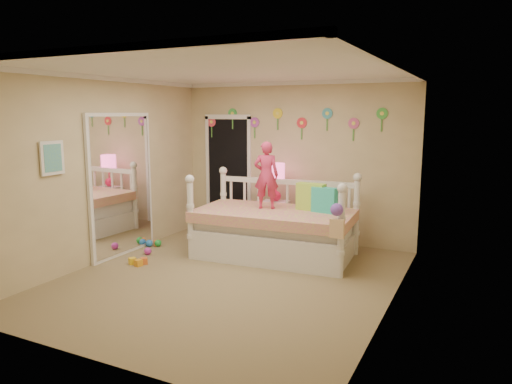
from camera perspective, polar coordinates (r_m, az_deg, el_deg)
The scene contains 18 objects.
floor at distance 6.16m, azimuth -3.35°, elevation -10.46°, with size 4.00×4.50×0.01m, color #7F684C.
ceiling at distance 5.81m, azimuth -3.60°, elevation 14.42°, with size 4.00×4.50×0.01m, color white.
back_wall at distance 7.86m, azimuth 4.64°, elevation 3.63°, with size 4.00×0.01×2.60m, color tan.
left_wall at distance 7.04m, azimuth -17.80°, elevation 2.52°, with size 0.01×4.50×2.60m, color tan.
right_wall at distance 5.17m, azimuth 16.22°, elevation 0.22°, with size 0.01×4.50×2.60m, color tan.
crown_molding at distance 5.81m, azimuth -3.60°, elevation 14.13°, with size 4.00×4.50×0.06m, color white, non-canonical shape.
daybed at distance 6.93m, azimuth 2.25°, elevation -2.77°, with size 2.31×1.24×1.25m, color white, non-canonical shape.
pillow_turquoise at distance 6.79m, azimuth 8.22°, elevation -0.96°, with size 0.36×0.13×0.36m, color #27C59E.
pillow_lime at distance 6.92m, azimuth 6.62°, elevation -0.58°, with size 0.42×0.15×0.40m, color #AFE345.
child at distance 6.96m, azimuth 1.24°, elevation 2.03°, with size 0.36×0.24×0.99m, color #D22F5B.
nightstand at distance 7.75m, azimuth 2.39°, elevation -3.60°, with size 0.41×0.31×0.69m, color white.
table_lamp at distance 7.62m, azimuth 2.42°, elevation 1.92°, with size 0.28×0.28×0.62m.
closet_doorway at distance 8.42m, azimuth -3.37°, elevation 2.22°, with size 0.90×0.04×2.07m, color black.
flower_decals at distance 7.85m, azimuth 4.05°, elevation 8.31°, with size 3.40×0.02×0.50m, color #B2668C, non-canonical shape.
mirror_closet at distance 7.26m, azimuth -15.84°, elevation 0.83°, with size 0.07×1.30×2.10m, color white.
wall_picture at distance 6.38m, azimuth -23.31°, elevation 3.78°, with size 0.05×0.34×0.42m, color white.
hanging_bag at distance 5.98m, azimuth 9.59°, elevation -3.55°, with size 0.20×0.16×0.36m, color beige, non-canonical shape.
toy_scatter at distance 7.29m, azimuth -13.77°, elevation -7.07°, with size 0.80×1.30×0.11m, color #996666, non-canonical shape.
Camera 1 is at (2.85, -5.03, 2.10)m, focal length 33.28 mm.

